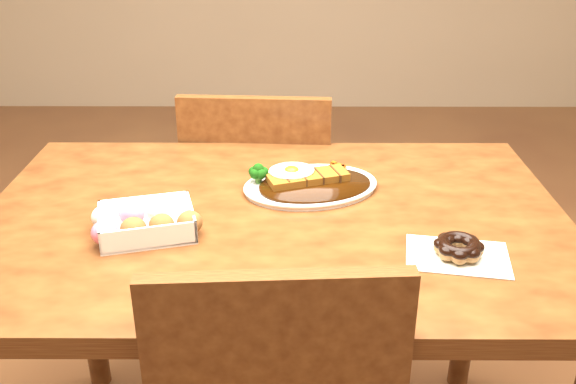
{
  "coord_description": "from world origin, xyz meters",
  "views": [
    {
      "loc": [
        0.03,
        -1.16,
        1.36
      ],
      "look_at": [
        0.03,
        -0.02,
        0.81
      ],
      "focal_mm": 40.0,
      "sensor_mm": 36.0,
      "label": 1
    }
  ],
  "objects_px": {
    "katsu_curry_plate": "(308,183)",
    "donut_box": "(144,222)",
    "table": "(275,255)",
    "chair_far": "(261,211)",
    "pon_de_ring": "(459,248)"
  },
  "relations": [
    {
      "from": "chair_far",
      "to": "katsu_curry_plate",
      "type": "relative_size",
      "value": 2.59
    },
    {
      "from": "donut_box",
      "to": "table",
      "type": "bearing_deg",
      "value": 18.33
    },
    {
      "from": "pon_de_ring",
      "to": "donut_box",
      "type": "bearing_deg",
      "value": 171.79
    },
    {
      "from": "chair_far",
      "to": "donut_box",
      "type": "relative_size",
      "value": 3.99
    },
    {
      "from": "chair_far",
      "to": "katsu_curry_plate",
      "type": "xyz_separation_m",
      "value": [
        0.13,
        -0.42,
        0.29
      ]
    },
    {
      "from": "katsu_curry_plate",
      "to": "pon_de_ring",
      "type": "relative_size",
      "value": 1.66
    },
    {
      "from": "chair_far",
      "to": "donut_box",
      "type": "xyz_separation_m",
      "value": [
        -0.19,
        -0.62,
        0.3
      ]
    },
    {
      "from": "table",
      "to": "donut_box",
      "type": "relative_size",
      "value": 5.51
    },
    {
      "from": "chair_far",
      "to": "table",
      "type": "bearing_deg",
      "value": 99.13
    },
    {
      "from": "chair_far",
      "to": "katsu_curry_plate",
      "type": "distance_m",
      "value": 0.52
    },
    {
      "from": "katsu_curry_plate",
      "to": "donut_box",
      "type": "xyz_separation_m",
      "value": [
        -0.32,
        -0.2,
        0.01
      ]
    },
    {
      "from": "donut_box",
      "to": "pon_de_ring",
      "type": "bearing_deg",
      "value": -8.21
    },
    {
      "from": "chair_far",
      "to": "pon_de_ring",
      "type": "height_order",
      "value": "chair_far"
    },
    {
      "from": "katsu_curry_plate",
      "to": "donut_box",
      "type": "bearing_deg",
      "value": -147.74
    },
    {
      "from": "donut_box",
      "to": "pon_de_ring",
      "type": "height_order",
      "value": "donut_box"
    }
  ]
}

